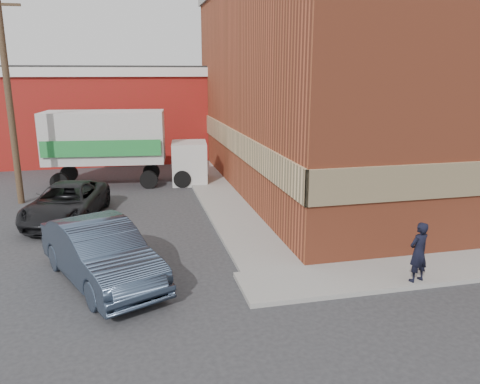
{
  "coord_description": "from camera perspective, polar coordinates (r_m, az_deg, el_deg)",
  "views": [
    {
      "loc": [
        -2.92,
        -11.16,
        5.25
      ],
      "look_at": [
        0.16,
        2.06,
        1.76
      ],
      "focal_mm": 35.0,
      "sensor_mm": 36.0,
      "label": 1
    }
  ],
  "objects": [
    {
      "name": "ground",
      "position": [
        12.68,
        1.43,
        -10.06
      ],
      "size": [
        90.0,
        90.0,
        0.0
      ],
      "primitive_type": "plane",
      "color": "#28282B",
      "rests_on": "ground"
    },
    {
      "name": "warehouse",
      "position": [
        31.41,
        -18.97,
        9.2
      ],
      "size": [
        16.3,
        8.3,
        5.6
      ],
      "color": "maroon",
      "rests_on": "ground"
    },
    {
      "name": "suv_a",
      "position": [
        18.06,
        -20.39,
        -1.22
      ],
      "size": [
        3.07,
        5.1,
        1.32
      ],
      "primitive_type": "imported",
      "rotation": [
        0.0,
        0.0,
        -0.19
      ],
      "color": "black",
      "rests_on": "ground"
    },
    {
      "name": "sedan",
      "position": [
        12.52,
        -16.62,
        -7.1
      ],
      "size": [
        3.49,
        5.04,
        1.57
      ],
      "primitive_type": "imported",
      "rotation": [
        0.0,
        0.0,
        0.43
      ],
      "color": "#303D50",
      "rests_on": "ground"
    },
    {
      "name": "box_truck",
      "position": [
        22.82,
        -14.4,
        5.82
      ],
      "size": [
        7.27,
        2.88,
        3.5
      ],
      "rotation": [
        0.0,
        0.0,
        -0.11
      ],
      "color": "beige",
      "rests_on": "ground"
    },
    {
      "name": "brick_building",
      "position": [
        23.17,
        16.8,
        12.42
      ],
      "size": [
        14.25,
        18.25,
        9.36
      ],
      "color": "#9B4228",
      "rests_on": "ground"
    },
    {
      "name": "utility_pole",
      "position": [
        20.68,
        -26.5,
        11.55
      ],
      "size": [
        2.0,
        0.26,
        9.0
      ],
      "color": "brown",
      "rests_on": "ground"
    },
    {
      "name": "man",
      "position": [
        12.56,
        20.94,
        -6.85
      ],
      "size": [
        0.64,
        0.51,
        1.56
      ],
      "primitive_type": "imported",
      "rotation": [
        0.0,
        0.0,
        3.4
      ],
      "color": "black",
      "rests_on": "sidewalk_south"
    },
    {
      "name": "sidewalk_west",
      "position": [
        21.11,
        -3.12,
        0.17
      ],
      "size": [
        1.8,
        18.0,
        0.12
      ],
      "primitive_type": "cube",
      "color": "gray",
      "rests_on": "ground"
    }
  ]
}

